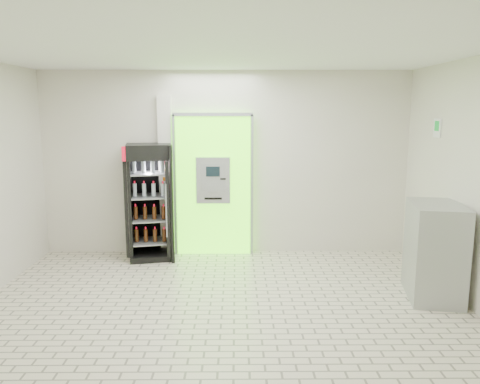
{
  "coord_description": "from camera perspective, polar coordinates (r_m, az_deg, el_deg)",
  "views": [
    {
      "loc": [
        0.17,
        -5.16,
        2.37
      ],
      "look_at": [
        0.23,
        1.2,
        1.25
      ],
      "focal_mm": 35.0,
      "sensor_mm": 36.0,
      "label": 1
    }
  ],
  "objects": [
    {
      "name": "ground",
      "position": [
        5.68,
        -2.25,
        -14.7
      ],
      "size": [
        6.0,
        6.0,
        0.0
      ],
      "primitive_type": "plane",
      "color": "beige",
      "rests_on": "ground"
    },
    {
      "name": "room_shell",
      "position": [
        5.19,
        -2.39,
        4.12
      ],
      "size": [
        6.0,
        6.0,
        6.0
      ],
      "color": "silver",
      "rests_on": "ground"
    },
    {
      "name": "atm_assembly",
      "position": [
        7.68,
        -3.25,
        0.97
      ],
      "size": [
        1.3,
        0.24,
        2.33
      ],
      "color": "#60FF17",
      "rests_on": "ground"
    },
    {
      "name": "pillar",
      "position": [
        7.77,
        -9.0,
        1.93
      ],
      "size": [
        0.22,
        0.11,
        2.6
      ],
      "color": "silver",
      "rests_on": "ground"
    },
    {
      "name": "beverage_cooler",
      "position": [
        7.62,
        -10.84,
        -1.44
      ],
      "size": [
        0.8,
        0.76,
        1.84
      ],
      "rotation": [
        0.0,
        0.0,
        0.2
      ],
      "color": "black",
      "rests_on": "ground"
    },
    {
      "name": "steel_cabinet",
      "position": [
        6.45,
        22.64,
        -6.67
      ],
      "size": [
        0.77,
        1.01,
        1.22
      ],
      "rotation": [
        0.0,
        0.0,
        -0.18
      ],
      "color": "#989B9F",
      "rests_on": "ground"
    },
    {
      "name": "exit_sign",
      "position": [
        7.14,
        22.93,
        7.2
      ],
      "size": [
        0.02,
        0.22,
        0.26
      ],
      "color": "white",
      "rests_on": "room_shell"
    }
  ]
}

